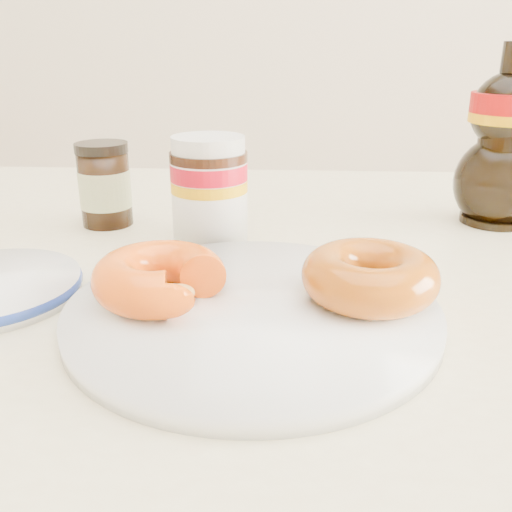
# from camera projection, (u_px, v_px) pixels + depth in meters

# --- Properties ---
(dining_table) EXTENTS (1.40, 0.90, 0.75)m
(dining_table) POSITION_uv_depth(u_px,v_px,m) (312.00, 347.00, 0.58)
(dining_table) COLOR beige
(dining_table) RESTS_ON ground
(plate) EXTENTS (0.29, 0.29, 0.01)m
(plate) POSITION_uv_depth(u_px,v_px,m) (252.00, 311.00, 0.45)
(plate) COLOR white
(plate) RESTS_ON dining_table
(donut_bitten) EXTENTS (0.12, 0.12, 0.04)m
(donut_bitten) POSITION_uv_depth(u_px,v_px,m) (160.00, 277.00, 0.45)
(donut_bitten) COLOR #E7580D
(donut_bitten) RESTS_ON plate
(donut_whole) EXTENTS (0.12, 0.12, 0.04)m
(donut_whole) POSITION_uv_depth(u_px,v_px,m) (370.00, 276.00, 0.45)
(donut_whole) COLOR #9A4F09
(donut_whole) RESTS_ON plate
(nutella_jar) EXTENTS (0.08, 0.08, 0.12)m
(nutella_jar) POSITION_uv_depth(u_px,v_px,m) (209.00, 187.00, 0.60)
(nutella_jar) COLOR white
(nutella_jar) RESTS_ON dining_table
(syrup_bottle) EXTENTS (0.12, 0.10, 0.21)m
(syrup_bottle) POSITION_uv_depth(u_px,v_px,m) (506.00, 137.00, 0.66)
(syrup_bottle) COLOR black
(syrup_bottle) RESTS_ON dining_table
(dark_jar) EXTENTS (0.06, 0.06, 0.10)m
(dark_jar) POSITION_uv_depth(u_px,v_px,m) (105.00, 185.00, 0.67)
(dark_jar) COLOR black
(dark_jar) RESTS_ON dining_table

